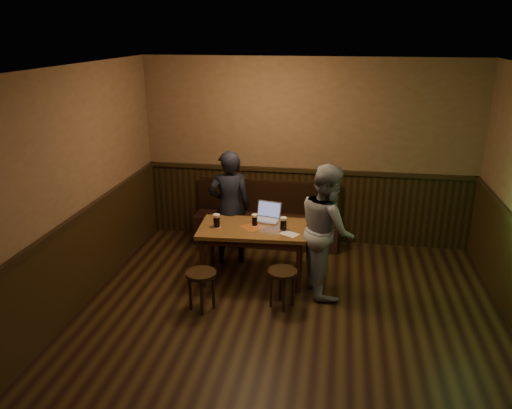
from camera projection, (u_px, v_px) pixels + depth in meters
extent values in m
cube|color=black|center=(281.00, 352.00, 5.19)|extent=(5.00, 6.00, 0.02)
cube|color=beige|center=(287.00, 73.00, 4.25)|extent=(5.00, 6.00, 0.02)
cube|color=brown|center=(307.00, 153.00, 7.52)|extent=(5.00, 0.02, 2.80)
cube|color=brown|center=(41.00, 211.00, 5.12)|extent=(0.02, 6.00, 2.80)
cube|color=black|center=(305.00, 206.00, 7.77)|extent=(4.98, 0.04, 1.10)
cube|color=black|center=(55.00, 285.00, 5.40)|extent=(0.04, 5.98, 1.10)
cube|color=black|center=(306.00, 171.00, 7.55)|extent=(4.98, 0.06, 0.06)
cube|color=black|center=(50.00, 236.00, 5.20)|extent=(0.06, 5.98, 0.06)
cube|color=black|center=(266.00, 230.00, 7.72)|extent=(2.20, 0.50, 0.45)
cube|color=black|center=(268.00, 197.00, 7.75)|extent=(2.20, 0.10, 0.50)
cube|color=#553A18|center=(253.00, 229.00, 6.46)|extent=(1.43, 0.87, 0.05)
cube|color=black|center=(253.00, 234.00, 6.49)|extent=(1.30, 0.75, 0.08)
cube|color=maroon|center=(253.00, 227.00, 6.46)|extent=(0.36, 0.36, 0.00)
cylinder|color=black|center=(202.00, 263.00, 6.35)|extent=(0.07, 0.07, 0.69)
cylinder|color=black|center=(212.00, 243.00, 6.95)|extent=(0.07, 0.07, 0.69)
cylinder|color=black|center=(299.00, 268.00, 6.23)|extent=(0.07, 0.07, 0.69)
cylinder|color=black|center=(300.00, 247.00, 6.82)|extent=(0.07, 0.07, 0.69)
cylinder|color=black|center=(201.00, 274.00, 5.82)|extent=(0.44, 0.44, 0.04)
cylinder|color=black|center=(213.00, 291.00, 5.91)|extent=(0.04, 0.04, 0.47)
cylinder|color=black|center=(202.00, 286.00, 6.03)|extent=(0.04, 0.04, 0.47)
cylinder|color=black|center=(190.00, 292.00, 5.89)|extent=(0.04, 0.04, 0.47)
cylinder|color=black|center=(202.00, 297.00, 5.77)|extent=(0.04, 0.04, 0.47)
cylinder|color=black|center=(282.00, 272.00, 5.89)|extent=(0.43, 0.43, 0.04)
cylinder|color=black|center=(293.00, 288.00, 5.98)|extent=(0.04, 0.04, 0.45)
cylinder|color=black|center=(281.00, 284.00, 6.09)|extent=(0.04, 0.04, 0.45)
cylinder|color=black|center=(271.00, 290.00, 5.95)|extent=(0.04, 0.04, 0.45)
cylinder|color=black|center=(284.00, 295.00, 5.84)|extent=(0.04, 0.04, 0.45)
cylinder|color=#AD2E15|center=(217.00, 227.00, 6.45)|extent=(0.12, 0.12, 0.00)
cylinder|color=silver|center=(217.00, 227.00, 6.45)|extent=(0.10, 0.10, 0.00)
cylinder|color=black|center=(217.00, 222.00, 6.43)|extent=(0.08, 0.08, 0.14)
cylinder|color=beige|center=(216.00, 215.00, 6.40)|extent=(0.09, 0.09, 0.03)
cylinder|color=#AD2E15|center=(255.00, 225.00, 6.51)|extent=(0.10, 0.10, 0.00)
cylinder|color=silver|center=(255.00, 225.00, 6.51)|extent=(0.08, 0.08, 0.00)
cylinder|color=black|center=(255.00, 221.00, 6.49)|extent=(0.07, 0.07, 0.12)
cylinder|color=beige|center=(255.00, 215.00, 6.46)|extent=(0.08, 0.08, 0.03)
cylinder|color=#AD2E15|center=(283.00, 230.00, 6.36)|extent=(0.11, 0.11, 0.00)
cylinder|color=silver|center=(283.00, 230.00, 6.35)|extent=(0.10, 0.10, 0.00)
cylinder|color=black|center=(283.00, 225.00, 6.33)|extent=(0.08, 0.08, 0.14)
cylinder|color=beige|center=(283.00, 218.00, 6.30)|extent=(0.09, 0.09, 0.03)
cube|color=silver|center=(266.00, 220.00, 6.66)|extent=(0.37, 0.29, 0.02)
cube|color=#B2B2B7|center=(266.00, 219.00, 6.66)|extent=(0.33, 0.24, 0.00)
cube|color=silver|center=(269.00, 209.00, 6.73)|extent=(0.34, 0.13, 0.22)
cube|color=#515E96|center=(269.00, 209.00, 6.72)|extent=(0.31, 0.11, 0.19)
cube|color=silver|center=(289.00, 234.00, 6.23)|extent=(0.27, 0.24, 0.00)
imported|color=black|center=(230.00, 208.00, 6.94)|extent=(0.68, 0.54, 1.63)
imported|color=gray|center=(327.00, 230.00, 6.15)|extent=(0.85, 0.96, 1.66)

